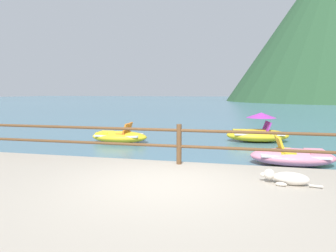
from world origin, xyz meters
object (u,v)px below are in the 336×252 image
object	(u,v)px
pedal_boat_0	(119,136)
pedal_boat_1	(258,132)
dog_resting	(287,178)
pedal_boat_3	(293,156)

from	to	relation	value
pedal_boat_0	pedal_boat_1	world-z (taller)	pedal_boat_1
pedal_boat_0	pedal_boat_1	xyz separation A→B (m)	(5.65, 1.54, 0.14)
dog_resting	pedal_boat_1	bearing A→B (deg)	90.41
pedal_boat_0	dog_resting	bearing A→B (deg)	-45.84
pedal_boat_0	pedal_boat_3	world-z (taller)	same
pedal_boat_1	pedal_boat_3	xyz separation A→B (m)	(0.72, -4.08, -0.14)
pedal_boat_0	pedal_boat_3	xyz separation A→B (m)	(6.37, -2.55, 0.00)
pedal_boat_0	pedal_boat_3	size ratio (longest dim) A/B	1.00
pedal_boat_1	pedal_boat_3	distance (m)	4.15
dog_resting	pedal_boat_3	size ratio (longest dim) A/B	0.45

